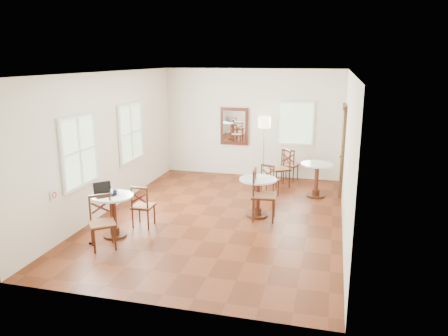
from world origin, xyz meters
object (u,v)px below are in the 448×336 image
object	(u,v)px
chair_back_b	(281,168)
mouse	(113,194)
chair_mid_a	(270,181)
cafe_table_near	(114,211)
chair_back_a	(290,165)
floor_lamp	(264,126)
cafe_table_back	(317,176)
chair_near_a	(143,206)
water_glass	(112,191)
chair_near_b	(102,222)
cafe_table_mid	(258,193)
chair_mid_b	(263,195)
laptop	(103,192)
navy_mug	(115,192)
power_adapter	(92,243)

from	to	relation	value
chair_back_b	mouse	bearing A→B (deg)	-64.39
chair_back_b	chair_mid_a	bearing A→B (deg)	-40.34
cafe_table_near	chair_back_a	world-z (taller)	chair_back_a
chair_back_b	floor_lamp	xyz separation A→B (m)	(-0.55, 0.56, 0.99)
cafe_table_back	chair_near_a	distance (m)	4.31
cafe_table_near	water_glass	xyz separation A→B (m)	(-0.04, 0.05, 0.36)
chair_near_b	floor_lamp	world-z (taller)	floor_lamp
chair_mid_a	cafe_table_mid	bearing A→B (deg)	102.69
chair_near_b	chair_mid_b	world-z (taller)	chair_mid_b
cafe_table_near	chair_back_b	bearing A→B (deg)	57.03
mouse	cafe_table_back	bearing A→B (deg)	40.11
chair_back_a	laptop	size ratio (longest dim) A/B	2.11
chair_near_b	laptop	bearing A→B (deg)	77.22
cafe_table_mid	mouse	xyz separation A→B (m)	(-2.43, -1.72, 0.32)
chair_near_b	chair_back_a	bearing A→B (deg)	24.93
cafe_table_mid	chair_back_a	world-z (taller)	chair_back_a
navy_mug	mouse	bearing A→B (deg)	-128.82
cafe_table_near	water_glass	distance (m)	0.37
laptop	navy_mug	distance (m)	0.21
cafe_table_near	chair_mid_b	world-z (taller)	chair_mid_b
chair_near_a	navy_mug	bearing A→B (deg)	61.03
floor_lamp	chair_mid_a	bearing A→B (deg)	-75.49
cafe_table_back	chair_mid_b	bearing A→B (deg)	-118.65
chair_back_b	navy_mug	bearing A→B (deg)	-64.33
chair_mid_a	navy_mug	size ratio (longest dim) A/B	7.01
chair_back_b	floor_lamp	distance (m)	1.27
floor_lamp	water_glass	size ratio (longest dim) A/B	15.63
cafe_table_near	chair_near_a	world-z (taller)	chair_near_a
cafe_table_mid	chair_back_b	bearing A→B (deg)	84.92
chair_back_a	cafe_table_near	bearing A→B (deg)	74.25
chair_mid_b	power_adapter	size ratio (longest dim) A/B	10.38
chair_mid_a	water_glass	distance (m)	3.96
mouse	power_adapter	world-z (taller)	mouse
chair_near_b	water_glass	world-z (taller)	chair_near_b
cafe_table_near	chair_near_a	distance (m)	0.67
water_glass	power_adapter	bearing A→B (deg)	-110.91
chair_back_a	floor_lamp	size ratio (longest dim) A/B	0.52
water_glass	navy_mug	bearing A→B (deg)	-10.64
floor_lamp	cafe_table_near	bearing A→B (deg)	-114.23
chair_back_b	chair_near_b	bearing A→B (deg)	-60.99
chair_mid_b	chair_back_b	world-z (taller)	chair_mid_b
cafe_table_near	chair_back_a	bearing A→B (deg)	59.10
chair_mid_a	navy_mug	xyz separation A→B (m)	(-2.45, -3.04, 0.44)
chair_near_a	chair_near_b	world-z (taller)	chair_near_b
water_glass	chair_back_b	bearing A→B (deg)	56.28
chair_back_b	navy_mug	world-z (taller)	chair_back_b
cafe_table_back	chair_mid_b	distance (m)	2.11
chair_back_b	cafe_table_mid	bearing A→B (deg)	-36.50
cafe_table_mid	chair_mid_a	distance (m)	1.36
navy_mug	power_adapter	world-z (taller)	navy_mug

